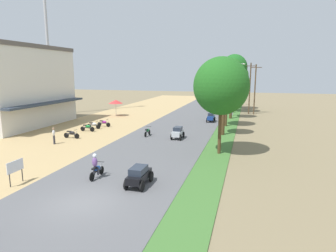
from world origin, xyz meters
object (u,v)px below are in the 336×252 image
object	(u,v)px
parked_motorbike_second	(88,127)
car_hatchback_silver	(178,132)
motorbike_ahead_third	(147,131)
street_signboard	(15,168)
median_tree_third	(227,80)
median_tree_sixth	(237,76)
median_tree_nearest	(221,86)
streetlamp_mid	(237,84)
median_tree_second	(224,84)
streetlamp_near	(234,86)
utility_pole_far	(250,88)
parked_motorbike_third	(94,125)
car_hatchback_blue	(211,117)
car_sedan_black	(139,175)
pedestrian_on_shoulder	(54,135)
motorbike_ahead_second	(96,166)
parked_motorbike_fourth	(104,123)
median_tree_fourth	(232,71)
utility_pole_near	(255,88)
parked_motorbike_nearest	(72,134)
median_tree_fifth	(234,68)
vendor_umbrella	(116,102)

from	to	relation	value
parked_motorbike_second	car_hatchback_silver	xyz separation A→B (m)	(10.97, -0.87, 0.19)
parked_motorbike_second	motorbike_ahead_third	bearing A→B (deg)	-3.13
street_signboard	median_tree_third	size ratio (longest dim) A/B	0.19
parked_motorbike_second	street_signboard	distance (m)	16.14
parked_motorbike_second	median_tree_sixth	bearing A→B (deg)	59.29
street_signboard	median_tree_nearest	world-z (taller)	median_tree_nearest
street_signboard	streetlamp_mid	bearing A→B (deg)	76.57
median_tree_second	car_hatchback_silver	bearing A→B (deg)	-142.80
streetlamp_near	utility_pole_far	size ratio (longest dim) A/B	0.99
parked_motorbike_third	car_hatchback_blue	size ratio (longest dim) A/B	0.90
streetlamp_near	car_sedan_black	bearing A→B (deg)	-96.98
median_tree_sixth	streetlamp_mid	bearing A→B (deg)	90.45
pedestrian_on_shoulder	motorbike_ahead_second	world-z (taller)	motorbike_ahead_second
parked_motorbike_third	parked_motorbike_fourth	xyz separation A→B (m)	(0.55, 1.55, 0.00)
median_tree_fourth	parked_motorbike_fourth	bearing A→B (deg)	-143.35
utility_pole_near	motorbike_ahead_third	bearing A→B (deg)	-118.67
parked_motorbike_fourth	median_tree_sixth	world-z (taller)	median_tree_sixth
utility_pole_far	motorbike_ahead_third	bearing A→B (deg)	-116.91
parked_motorbike_nearest	median_tree_fifth	world-z (taller)	median_tree_fifth
vendor_umbrella	parked_motorbike_second	bearing A→B (deg)	-80.04
parked_motorbike_fourth	pedestrian_on_shoulder	bearing A→B (deg)	-91.95
streetlamp_mid	street_signboard	bearing A→B (deg)	-103.43
parked_motorbike_second	motorbike_ahead_third	xyz separation A→B (m)	(7.51, -0.41, 0.02)
median_tree_third	median_tree_sixth	bearing A→B (deg)	88.75
utility_pole_near	motorbike_ahead_second	size ratio (longest dim) A/B	4.49
median_tree_nearest	car_hatchback_silver	distance (m)	8.09
parked_motorbike_nearest	motorbike_ahead_third	bearing A→B (deg)	24.17
pedestrian_on_shoulder	median_tree_second	xyz separation A→B (m)	(15.16, 8.58, 4.63)
streetlamp_mid	parked_motorbike_fourth	bearing A→B (deg)	-118.27
vendor_umbrella	car_hatchback_silver	bearing A→B (deg)	-44.49
median_tree_third	median_tree_fourth	size ratio (longest dim) A/B	0.89
median_tree_sixth	median_tree_fifth	bearing A→B (deg)	-92.64
streetlamp_near	median_tree_third	bearing A→B (deg)	-92.16
parked_motorbike_third	parked_motorbike_fourth	world-z (taller)	same
parked_motorbike_nearest	utility_pole_far	distance (m)	29.85
median_tree_nearest	car_hatchback_blue	size ratio (longest dim) A/B	4.01
median_tree_fifth	car_sedan_black	bearing A→B (deg)	-95.93
median_tree_second	motorbike_ahead_second	world-z (taller)	median_tree_second
median_tree_sixth	car_sedan_black	distance (m)	40.46
streetlamp_mid	utility_pole_far	size ratio (longest dim) A/B	0.90
car_hatchback_silver	parked_motorbike_fourth	bearing A→B (deg)	158.99
parked_motorbike_nearest	median_tree_sixth	distance (m)	33.92
median_tree_nearest	streetlamp_near	world-z (taller)	streetlamp_near
parked_motorbike_second	motorbike_ahead_third	distance (m)	7.52
parked_motorbike_fourth	median_tree_fifth	world-z (taller)	median_tree_fifth
median_tree_third	car_hatchback_silver	distance (m)	10.93
streetlamp_mid	motorbike_ahead_second	distance (m)	45.20
median_tree_fourth	parked_motorbike_third	bearing A→B (deg)	-140.74
pedestrian_on_shoulder	median_tree_fourth	world-z (taller)	median_tree_fourth
vendor_umbrella	median_tree_second	xyz separation A→B (m)	(17.36, -9.60, 3.29)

